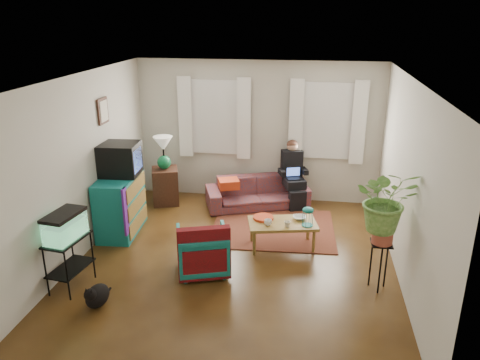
% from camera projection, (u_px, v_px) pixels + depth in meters
% --- Properties ---
extents(floor, '(4.50, 5.00, 0.01)m').
position_uv_depth(floor, '(236.00, 260.00, 6.78)').
color(floor, '#4F2B14').
rests_on(floor, ground).
extents(ceiling, '(4.50, 5.00, 0.01)m').
position_uv_depth(ceiling, '(235.00, 79.00, 5.89)').
color(ceiling, white).
rests_on(ceiling, wall_back).
extents(wall_back, '(4.50, 0.01, 2.60)m').
position_uv_depth(wall_back, '(258.00, 132.00, 8.66)').
color(wall_back, silver).
rests_on(wall_back, floor).
extents(wall_front, '(4.50, 0.01, 2.60)m').
position_uv_depth(wall_front, '(187.00, 272.00, 4.02)').
color(wall_front, silver).
rests_on(wall_front, floor).
extents(wall_left, '(0.01, 5.00, 2.60)m').
position_uv_depth(wall_left, '(80.00, 168.00, 6.67)').
color(wall_left, silver).
rests_on(wall_left, floor).
extents(wall_right, '(0.01, 5.00, 2.60)m').
position_uv_depth(wall_right, '(408.00, 185.00, 6.00)').
color(wall_right, silver).
rests_on(wall_right, floor).
extents(window_left, '(1.08, 0.04, 1.38)m').
position_uv_depth(window_left, '(215.00, 117.00, 8.67)').
color(window_left, white).
rests_on(window_left, wall_back).
extents(window_right, '(1.08, 0.04, 1.38)m').
position_uv_depth(window_right, '(327.00, 121.00, 8.37)').
color(window_right, white).
rests_on(window_right, wall_back).
extents(curtains_left, '(1.36, 0.06, 1.50)m').
position_uv_depth(curtains_left, '(214.00, 118.00, 8.60)').
color(curtains_left, white).
rests_on(curtains_left, wall_back).
extents(curtains_right, '(1.36, 0.06, 1.50)m').
position_uv_depth(curtains_right, '(327.00, 122.00, 8.29)').
color(curtains_right, white).
rests_on(curtains_right, wall_back).
extents(picture_frame, '(0.04, 0.32, 0.40)m').
position_uv_depth(picture_frame, '(103.00, 111.00, 7.23)').
color(picture_frame, '#3D2616').
rests_on(picture_frame, wall_left).
extents(area_rug, '(2.08, 1.70, 0.01)m').
position_uv_depth(area_rug, '(273.00, 228.00, 7.77)').
color(area_rug, brown).
rests_on(area_rug, floor).
extents(sofa, '(1.98, 1.31, 0.72)m').
position_uv_depth(sofa, '(257.00, 188.00, 8.55)').
color(sofa, brown).
rests_on(sofa, floor).
extents(seated_person, '(0.63, 0.69, 1.10)m').
position_uv_depth(seated_person, '(293.00, 176.00, 8.60)').
color(seated_person, black).
rests_on(seated_person, sofa).
extents(side_table, '(0.59, 0.59, 0.68)m').
position_uv_depth(side_table, '(165.00, 186.00, 8.70)').
color(side_table, '#381F15').
rests_on(side_table, floor).
extents(table_lamp, '(0.44, 0.44, 0.62)m').
position_uv_depth(table_lamp, '(164.00, 154.00, 8.48)').
color(table_lamp, white).
rests_on(table_lamp, side_table).
extents(dresser, '(0.61, 1.10, 0.96)m').
position_uv_depth(dresser, '(120.00, 204.00, 7.52)').
color(dresser, '#137375').
rests_on(dresser, floor).
extents(crt_tv, '(0.62, 0.57, 0.51)m').
position_uv_depth(crt_tv, '(120.00, 159.00, 7.36)').
color(crt_tv, black).
rests_on(crt_tv, dresser).
extents(aquarium_stand, '(0.43, 0.66, 0.70)m').
position_uv_depth(aquarium_stand, '(70.00, 263.00, 6.03)').
color(aquarium_stand, black).
rests_on(aquarium_stand, floor).
extents(aquarium, '(0.38, 0.60, 0.37)m').
position_uv_depth(aquarium, '(65.00, 226.00, 5.85)').
color(aquarium, '#7FD899').
rests_on(aquarium, aquarium_stand).
extents(black_cat, '(0.27, 0.40, 0.34)m').
position_uv_depth(black_cat, '(97.00, 294.00, 5.69)').
color(black_cat, black).
rests_on(black_cat, floor).
extents(armchair, '(0.84, 0.81, 0.69)m').
position_uv_depth(armchair, '(202.00, 248.00, 6.40)').
color(armchair, '#136374').
rests_on(armchair, floor).
extents(serape_throw, '(0.71, 0.37, 0.57)m').
position_uv_depth(serape_throw, '(204.00, 248.00, 6.10)').
color(serape_throw, '#9E0A0A').
rests_on(serape_throw, armchair).
extents(coffee_table, '(1.11, 0.76, 0.42)m').
position_uv_depth(coffee_table, '(282.00, 235.00, 7.10)').
color(coffee_table, brown).
rests_on(coffee_table, floor).
extents(cup_a, '(0.14, 0.14, 0.09)m').
position_uv_depth(cup_a, '(268.00, 222.00, 6.91)').
color(cup_a, white).
rests_on(cup_a, coffee_table).
extents(cup_b, '(0.11, 0.11, 0.09)m').
position_uv_depth(cup_b, '(287.00, 224.00, 6.86)').
color(cup_b, beige).
rests_on(cup_b, coffee_table).
extents(bowl, '(0.24, 0.24, 0.05)m').
position_uv_depth(bowl, '(300.00, 218.00, 7.12)').
color(bowl, white).
rests_on(bowl, coffee_table).
extents(snack_tray, '(0.37, 0.37, 0.04)m').
position_uv_depth(snack_tray, '(263.00, 218.00, 7.13)').
color(snack_tray, '#B21414').
rests_on(snack_tray, coffee_table).
extents(birdcage, '(0.20, 0.20, 0.29)m').
position_uv_depth(birdcage, '(308.00, 216.00, 6.86)').
color(birdcage, '#115B6B').
rests_on(birdcage, coffee_table).
extents(plant_stand, '(0.28, 0.28, 0.66)m').
position_uv_depth(plant_stand, '(379.00, 266.00, 5.99)').
color(plant_stand, black).
rests_on(plant_stand, floor).
extents(potted_plant, '(0.76, 0.66, 0.84)m').
position_uv_depth(potted_plant, '(385.00, 209.00, 5.73)').
color(potted_plant, '#599947').
rests_on(potted_plant, plant_stand).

